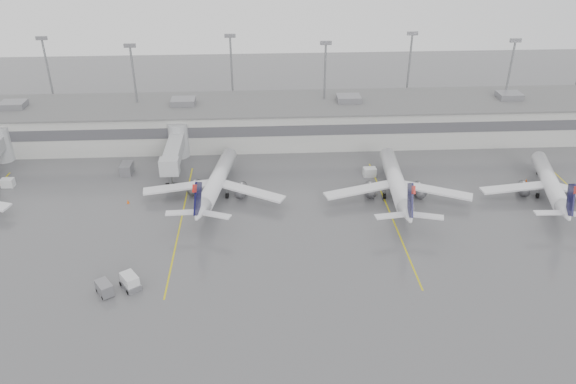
{
  "coord_description": "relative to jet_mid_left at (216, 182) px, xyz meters",
  "views": [
    {
      "loc": [
        -4.21,
        -55.63,
        48.29
      ],
      "look_at": [
        0.18,
        24.0,
        5.0
      ],
      "focal_mm": 35.0,
      "sensor_mm": 36.0,
      "label": 1
    }
  ],
  "objects": [
    {
      "name": "ground",
      "position": [
        12.05,
        -32.37,
        -2.85
      ],
      "size": [
        260.0,
        260.0,
        0.0
      ],
      "primitive_type": "plane",
      "color": "#515154",
      "rests_on": "ground"
    },
    {
      "name": "terminal",
      "position": [
        12.04,
        25.61,
        1.32
      ],
      "size": [
        152.0,
        17.0,
        9.45
      ],
      "color": "#AAABA5",
      "rests_on": "ground"
    },
    {
      "name": "light_masts",
      "position": [
        12.05,
        31.38,
        9.17
      ],
      "size": [
        142.4,
        8.0,
        20.6
      ],
      "color": "gray",
      "rests_on": "ground"
    },
    {
      "name": "jet_bridge_right",
      "position": [
        -8.45,
        13.35,
        1.02
      ],
      "size": [
        4.0,
        17.2,
        7.0
      ],
      "color": "#96989A",
      "rests_on": "ground"
    },
    {
      "name": "stand_markings",
      "position": [
        12.05,
        -8.37,
        -2.85
      ],
      "size": [
        105.25,
        40.0,
        0.01
      ],
      "color": "#C8BB0B",
      "rests_on": "ground"
    },
    {
      "name": "jet_mid_left",
      "position": [
        0.0,
        0.0,
        0.0
      ],
      "size": [
        24.95,
        28.2,
        9.18
      ],
      "rotation": [
        0.0,
        0.0,
        -0.17
      ],
      "color": "silver",
      "rests_on": "ground"
    },
    {
      "name": "jet_mid_right",
      "position": [
        31.62,
        -2.18,
        0.06
      ],
      "size": [
        25.82,
        29.01,
        9.38
      ],
      "rotation": [
        0.0,
        0.0,
        -0.07
      ],
      "color": "silver",
      "rests_on": "ground"
    },
    {
      "name": "jet_far_right",
      "position": [
        58.62,
        -3.8,
        -0.11
      ],
      "size": [
        23.64,
        26.82,
        8.83
      ],
      "rotation": [
        0.0,
        0.0,
        -0.25
      ],
      "color": "silver",
      "rests_on": "ground"
    },
    {
      "name": "baggage_tug",
      "position": [
        -10.36,
        -25.43,
        -2.05
      ],
      "size": [
        3.44,
        3.76,
        2.07
      ],
      "rotation": [
        0.0,
        0.0,
        0.61
      ],
      "color": "silver",
      "rests_on": "ground"
    },
    {
      "name": "baggage_cart",
      "position": [
        -13.56,
        -26.63,
        -1.92
      ],
      "size": [
        2.91,
        3.21,
        1.8
      ],
      "rotation": [
        0.0,
        0.0,
        0.61
      ],
      "color": "slate",
      "rests_on": "ground"
    },
    {
      "name": "gse_uld_a",
      "position": [
        -38.47,
        5.74,
        -2.06
      ],
      "size": [
        2.29,
        1.57,
        1.58
      ],
      "primitive_type": "cube",
      "rotation": [
        0.0,
        0.0,
        -0.04
      ],
      "color": "silver",
      "rests_on": "ground"
    },
    {
      "name": "gse_uld_b",
      "position": [
        0.79,
        10.24,
        -2.07
      ],
      "size": [
        2.32,
        1.65,
        1.56
      ],
      "primitive_type": "cube",
      "rotation": [
        0.0,
        0.0,
        -0.09
      ],
      "color": "silver",
      "rests_on": "ground"
    },
    {
      "name": "gse_uld_c",
      "position": [
        28.58,
        6.39,
        -2.02
      ],
      "size": [
        2.46,
        1.73,
        1.67
      ],
      "primitive_type": "cube",
      "rotation": [
        0.0,
        0.0,
        0.06
      ],
      "color": "silver",
      "rests_on": "ground"
    },
    {
      "name": "gse_loader",
      "position": [
        -17.68,
        10.01,
        -1.81
      ],
      "size": [
        2.2,
        3.4,
        2.08
      ],
      "primitive_type": "cube",
      "rotation": [
        0.0,
        0.0,
        -0.04
      ],
      "color": "slate",
      "rests_on": "ground"
    },
    {
      "name": "cone_b",
      "position": [
        -15.3,
        -1.73,
        -2.5
      ],
      "size": [
        0.45,
        0.45,
        0.71
      ],
      "primitive_type": "cone",
      "color": "#EC5304",
      "rests_on": "ground"
    },
    {
      "name": "cone_c",
      "position": [
        28.28,
        6.31,
        -2.54
      ],
      "size": [
        0.39,
        0.39,
        0.62
      ],
      "primitive_type": "cone",
      "color": "#EC5304",
      "rests_on": "ground"
    },
    {
      "name": "cone_d",
      "position": [
        57.35,
        2.31,
        -2.52
      ],
      "size": [
        0.42,
        0.42,
        0.66
      ],
      "primitive_type": "cone",
      "color": "#EC5304",
      "rests_on": "ground"
    }
  ]
}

